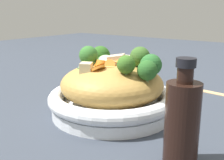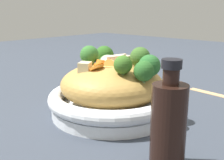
# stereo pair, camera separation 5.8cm
# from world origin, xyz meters

# --- Properties ---
(ground_plane) EXTENTS (3.00, 3.00, 0.00)m
(ground_plane) POSITION_xyz_m (0.00, 0.00, 0.00)
(ground_plane) COLOR #333A45
(serving_bowl) EXTENTS (0.27, 0.27, 0.05)m
(serving_bowl) POSITION_xyz_m (0.00, 0.00, 0.03)
(serving_bowl) COLOR white
(serving_bowl) RESTS_ON ground_plane
(noodle_heap) EXTENTS (0.22, 0.22, 0.10)m
(noodle_heap) POSITION_xyz_m (0.00, -0.00, 0.07)
(noodle_heap) COLOR #B68A42
(noodle_heap) RESTS_ON serving_bowl
(broccoli_florets) EXTENTS (0.13, 0.21, 0.07)m
(broccoli_florets) POSITION_xyz_m (0.01, -0.02, 0.12)
(broccoli_florets) COLOR #97B56B
(broccoli_florets) RESTS_ON serving_bowl
(carrot_coins) EXTENTS (0.12, 0.09, 0.02)m
(carrot_coins) POSITION_xyz_m (-0.01, -0.01, 0.11)
(carrot_coins) COLOR orange
(carrot_coins) RESTS_ON serving_bowl
(zucchini_slices) EXTENTS (0.15, 0.07, 0.04)m
(zucchini_slices) POSITION_xyz_m (0.02, 0.04, 0.10)
(zucchini_slices) COLOR beige
(zucchini_slices) RESTS_ON serving_bowl
(chicken_chunks) EXTENTS (0.16, 0.07, 0.04)m
(chicken_chunks) POSITION_xyz_m (0.02, -0.00, 0.11)
(chicken_chunks) COLOR beige
(chicken_chunks) RESTS_ON serving_bowl
(soy_sauce_bottle) EXTENTS (0.05, 0.05, 0.16)m
(soy_sauce_bottle) POSITION_xyz_m (-0.10, -0.20, 0.07)
(soy_sauce_bottle) COLOR black
(soy_sauce_bottle) RESTS_ON ground_plane
(chopsticks_pair) EXTENTS (0.04, 0.23, 0.01)m
(chopsticks_pair) POSITION_xyz_m (0.28, -0.15, 0.00)
(chopsticks_pair) COLOR tan
(chopsticks_pair) RESTS_ON ground_plane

